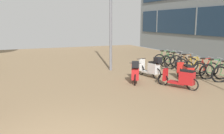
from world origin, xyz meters
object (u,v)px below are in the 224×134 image
(scooter_near, at_px, (135,72))
(scooter_far, at_px, (182,78))
(bicycle_rack_03, at_px, (193,67))
(bicycle_rack_07, at_px, (164,59))
(bicycle_rack_04, at_px, (187,64))
(scooter_extra, at_px, (151,68))
(scooter_mid, at_px, (186,72))
(bicycle_rack_01, at_px, (214,71))
(bicycle_rack_05, at_px, (176,62))
(lamp_post, at_px, (111,3))
(bicycle_rack_02, at_px, (206,69))
(bicycle_rack_06, at_px, (171,61))

(scooter_near, bearing_deg, scooter_far, -50.30)
(bicycle_rack_03, distance_m, bicycle_rack_07, 2.69)
(bicycle_rack_04, relative_size, scooter_far, 0.83)
(bicycle_rack_07, xyz_separation_m, scooter_extra, (-2.58, -2.65, 0.13))
(scooter_mid, xyz_separation_m, scooter_far, (-0.89, -0.82, -0.01))
(bicycle_rack_01, relative_size, scooter_extra, 0.79)
(bicycle_rack_01, distance_m, scooter_extra, 2.80)
(bicycle_rack_01, distance_m, bicycle_rack_04, 2.02)
(bicycle_rack_05, relative_size, lamp_post, 0.22)
(lamp_post, bearing_deg, scooter_far, -75.51)
(bicycle_rack_01, height_order, lamp_post, lamp_post)
(scooter_far, bearing_deg, lamp_post, 104.49)
(bicycle_rack_02, height_order, bicycle_rack_06, bicycle_rack_06)
(bicycle_rack_01, bearing_deg, scooter_far, -163.67)
(bicycle_rack_03, xyz_separation_m, bicycle_rack_05, (-0.01, 1.34, 0.02))
(bicycle_rack_06, bearing_deg, scooter_far, -121.28)
(bicycle_rack_03, distance_m, scooter_far, 3.10)
(bicycle_rack_02, bearing_deg, bicycle_rack_03, 102.09)
(bicycle_rack_03, bearing_deg, lamp_post, 145.92)
(bicycle_rack_05, bearing_deg, bicycle_rack_06, 79.94)
(bicycle_rack_01, xyz_separation_m, bicycle_rack_05, (-0.01, 2.68, -0.00))
(bicycle_rack_02, xyz_separation_m, bicycle_rack_06, (-0.04, 2.68, 0.00))
(bicycle_rack_07, relative_size, scooter_near, 0.83)
(bicycle_rack_03, bearing_deg, scooter_near, -171.33)
(bicycle_rack_05, height_order, bicycle_rack_06, bicycle_rack_05)
(bicycle_rack_01, bearing_deg, bicycle_rack_05, 90.28)
(bicycle_rack_02, height_order, scooter_far, bicycle_rack_02)
(bicycle_rack_06, bearing_deg, bicycle_rack_02, -89.25)
(bicycle_rack_05, bearing_deg, scooter_far, -124.73)
(bicycle_rack_07, height_order, scooter_mid, bicycle_rack_07)
(scooter_near, distance_m, scooter_extra, 1.29)
(bicycle_rack_03, bearing_deg, bicycle_rack_02, -77.91)
(scooter_far, bearing_deg, bicycle_rack_05, 55.27)
(bicycle_rack_06, height_order, scooter_mid, bicycle_rack_06)
(bicycle_rack_03, relative_size, scooter_mid, 0.72)
(bicycle_rack_05, xyz_separation_m, lamp_post, (-3.47, 1.01, 3.15))
(scooter_extra, bearing_deg, bicycle_rack_02, -15.38)
(bicycle_rack_04, relative_size, bicycle_rack_07, 1.01)
(scooter_extra, relative_size, lamp_post, 0.27)
(bicycle_rack_01, xyz_separation_m, bicycle_rack_07, (0.15, 4.02, -0.02))
(bicycle_rack_02, bearing_deg, scooter_far, -151.38)
(bicycle_rack_01, height_order, scooter_mid, bicycle_rack_01)
(bicycle_rack_03, xyz_separation_m, scooter_near, (-3.58, -0.55, 0.12))
(bicycle_rack_04, xyz_separation_m, lamp_post, (-3.62, 1.68, 3.16))
(bicycle_rack_01, distance_m, lamp_post, 5.98)
(bicycle_rack_03, height_order, scooter_mid, bicycle_rack_03)
(bicycle_rack_02, relative_size, lamp_post, 0.20)
(bicycle_rack_05, relative_size, scooter_far, 0.90)
(bicycle_rack_06, distance_m, bicycle_rack_07, 0.67)
(bicycle_rack_05, xyz_separation_m, scooter_extra, (-2.42, -1.30, 0.11))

